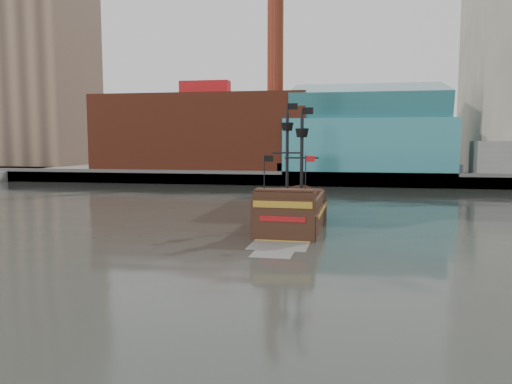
# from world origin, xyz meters

# --- Properties ---
(ground) EXTENTS (400.00, 400.00, 0.00)m
(ground) POSITION_xyz_m (0.00, 0.00, 0.00)
(ground) COLOR #262824
(ground) RESTS_ON ground
(promenade_far) EXTENTS (220.00, 60.00, 2.00)m
(promenade_far) POSITION_xyz_m (0.00, 92.00, 1.00)
(promenade_far) COLOR slate
(promenade_far) RESTS_ON ground
(seawall) EXTENTS (220.00, 1.00, 2.60)m
(seawall) POSITION_xyz_m (0.00, 62.50, 1.30)
(seawall) COLOR #4C4C49
(seawall) RESTS_ON ground
(skyline) EXTENTS (149.00, 45.00, 62.00)m
(skyline) POSITION_xyz_m (5.21, 84.56, 24.55)
(skyline) COLOR #7A5F49
(skyline) RESTS_ON promenade_far
(pirate_ship) EXTENTS (5.65, 16.77, 12.46)m
(pirate_ship) POSITION_xyz_m (1.68, 19.39, 1.13)
(pirate_ship) COLOR black
(pirate_ship) RESTS_ON ground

